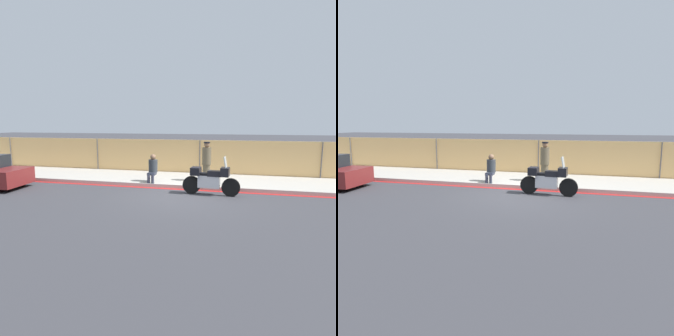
% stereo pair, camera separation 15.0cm
% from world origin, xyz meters
% --- Properties ---
extents(ground_plane, '(120.00, 120.00, 0.00)m').
position_xyz_m(ground_plane, '(0.00, 0.00, 0.00)').
color(ground_plane, '#38383D').
extents(sidewalk, '(43.22, 3.26, 0.16)m').
position_xyz_m(sidewalk, '(0.00, 2.82, 0.08)').
color(sidewalk, '#ADA89E').
rests_on(sidewalk, ground_plane).
extents(curb_paint_stripe, '(43.22, 0.18, 0.01)m').
position_xyz_m(curb_paint_stripe, '(0.00, 1.10, 0.00)').
color(curb_paint_stripe, red).
rests_on(curb_paint_stripe, ground_plane).
extents(storefront_fence, '(41.06, 0.17, 1.89)m').
position_xyz_m(storefront_fence, '(0.00, 4.54, 0.94)').
color(storefront_fence, '#E5B26B').
rests_on(storefront_fence, ground_plane).
extents(motorcycle, '(2.24, 0.60, 1.52)m').
position_xyz_m(motorcycle, '(0.97, 0.46, 0.62)').
color(motorcycle, black).
rests_on(motorcycle, ground_plane).
extents(officer_standing, '(0.40, 0.40, 1.78)m').
position_xyz_m(officer_standing, '(0.60, 2.31, 1.08)').
color(officer_standing, brown).
rests_on(officer_standing, sidewalk).
extents(person_seated_on_curb, '(0.40, 0.65, 1.24)m').
position_xyz_m(person_seated_on_curb, '(-1.71, 1.63, 0.84)').
color(person_seated_on_curb, '#2D3342').
rests_on(person_seated_on_curb, sidewalk).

